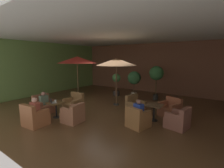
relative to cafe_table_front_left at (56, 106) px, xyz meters
The scene contains 24 objects.
ground_plane 2.79m from the cafe_table_front_left, 72.76° to the left, with size 11.33×10.36×0.02m, color #533820.
wall_back_brick 7.91m from the cafe_table_front_left, 84.02° to the left, with size 11.33×0.08×3.73m, color brown.
wall_left_accent 5.64m from the cafe_table_front_left, 151.48° to the left, with size 0.08×10.36×3.73m, color #688F47.
ceiling_slab 4.23m from the cafe_table_front_left, 72.76° to the left, with size 11.33×10.36×0.06m, color silver.
cafe_table_front_left is the anchor object (origin of this frame).
armchair_front_left_north 1.05m from the cafe_table_front_left, ahead, with size 0.80×0.76×0.79m.
armchair_front_left_east 1.06m from the cafe_table_front_left, 91.13° to the left, with size 0.79×0.76×0.91m.
armchair_front_left_south 1.06m from the cafe_table_front_left, behind, with size 0.81×0.82×0.87m.
armchair_front_left_west 1.05m from the cafe_table_front_left, 86.41° to the right, with size 0.86×0.82×0.89m.
cafe_table_front_right 4.25m from the cafe_table_front_left, 30.33° to the left, with size 0.70×0.70×0.68m.
armchair_front_right_north 3.60m from the cafe_table_front_left, 18.63° to the left, with size 0.89×0.90×0.81m.
armchair_front_right_east 5.08m from the cafe_table_front_left, 22.51° to the left, with size 0.88×0.85×0.84m.
armchair_front_right_south 5.12m from the cafe_table_front_left, 37.41° to the left, with size 1.02×1.01×0.84m.
armchair_front_right_west 3.59m from the cafe_table_front_left, 42.11° to the left, with size 0.87×0.90×0.90m.
patio_umbrella_tall_red 3.85m from the cafe_table_front_left, 120.00° to the left, with size 2.47×2.47×2.72m.
patio_umbrella_center_beige 3.82m from the cafe_table_front_left, 71.05° to the left, with size 2.19×2.19×2.61m.
potted_tree_left_corner 6.16m from the cafe_table_front_left, 65.84° to the left, with size 0.88×0.88×2.13m.
potted_tree_mid_left 5.13m from the cafe_table_front_left, 92.32° to the left, with size 0.59×0.59×1.55m.
potted_tree_mid_right 5.40m from the cafe_table_front_left, 78.04° to the left, with size 0.85×0.85×1.76m.
patron_blue_shirt 1.00m from the cafe_table_front_left, behind, with size 0.22×0.39×0.62m.
patron_by_window 3.62m from the cafe_table_front_left, 19.07° to the left, with size 0.38×0.31×0.63m.
patron_with_friend 1.02m from the cafe_table_front_left, 86.41° to the right, with size 0.38×0.23×0.66m.
iced_drink_cup 0.21m from the cafe_table_front_left, 163.01° to the left, with size 0.08×0.08×0.11m, color white.
open_laptop 0.25m from the cafe_table_front_left, 125.20° to the right, with size 0.37×0.32×0.20m.
Camera 1 is at (5.18, -6.83, 2.60)m, focal length 25.99 mm.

